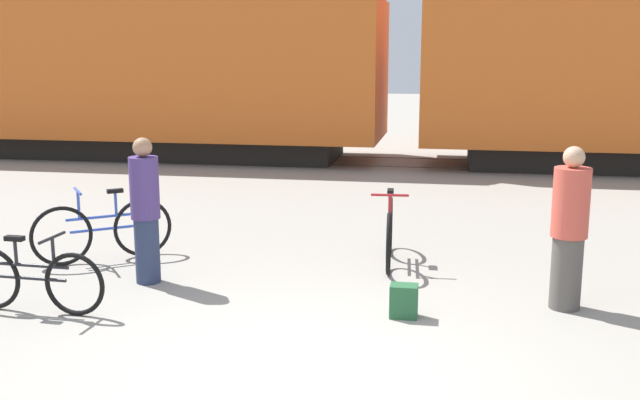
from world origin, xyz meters
The scene contains 10 objects.
ground_plane centered at (0.00, 0.00, 0.00)m, with size 80.00×80.00×0.00m, color gray.
freight_train centered at (0.00, 12.06, 2.77)m, with size 28.47×3.19×5.33m.
rail_near centered at (0.00, 11.34, 0.01)m, with size 40.47×0.07×0.01m, color #4C4238.
rail_far centered at (0.00, 12.78, 0.01)m, with size 40.47×0.07×0.01m, color #4C4238.
bicycle_black centered at (-3.00, 0.94, 0.35)m, with size 1.62×0.46×0.83m.
bicycle_maroon centered at (0.47, 3.40, 0.40)m, with size 0.46×1.72×0.95m.
bicycle_blue centered at (-3.15, 2.86, 0.40)m, with size 1.45×1.12×0.95m.
person_in_purple centered at (-2.24, 2.11, 0.85)m, with size 0.33×0.33×1.70m.
person_in_red centered at (2.43, 2.04, 0.85)m, with size 0.38×0.38×1.72m.
backpack centered at (0.78, 1.47, 0.17)m, with size 0.28×0.20×0.34m.
Camera 1 is at (1.22, -5.80, 2.68)m, focal length 42.00 mm.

